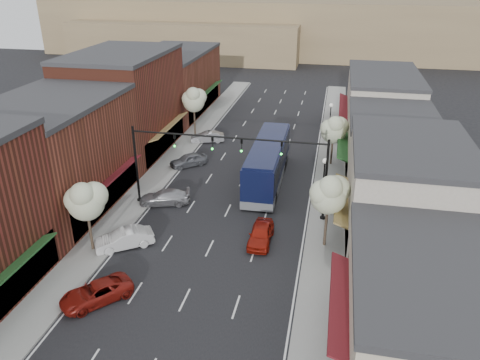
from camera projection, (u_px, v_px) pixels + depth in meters
The scene contains 29 objects.
ground at pixel (202, 264), 32.83m from camera, with size 160.00×160.00×0.00m, color black.
sidewalk_left at pixel (174, 157), 50.80m from camera, with size 2.80×73.00×0.15m, color gray.
sidewalk_right at pixel (331, 170), 47.71m from camera, with size 2.80×73.00×0.15m, color gray.
curb_left at pixel (187, 158), 50.54m from camera, with size 0.25×73.00×0.17m, color gray.
curb_right at pixel (317, 169), 47.96m from camera, with size 0.25×73.00×0.17m, color gray.
bldg_left_midnear at pixel (55, 156), 38.84m from camera, with size 10.14×14.10×9.40m.
bldg_left_midfar at pixel (125, 103), 50.99m from camera, with size 10.14×14.10×10.90m.
bldg_left_far at pixel (174, 82), 65.74m from camera, with size 10.14×18.10×8.40m.
bldg_right_near at pixel (427, 315), 23.75m from camera, with size 9.14×12.10×5.90m.
bldg_right_midnear at pixel (404, 194), 34.01m from camera, with size 9.14×12.10×7.90m.
bldg_right_midfar at pixel (389, 147), 44.99m from camera, with size 9.14×12.10×6.40m.
bldg_right_far at pixel (381, 104), 57.24m from camera, with size 9.14×16.10×7.40m.
hill_far at pixel (306, 26), 110.38m from camera, with size 120.00×30.00×12.00m, color #7A6647.
hill_near at pixel (190, 39), 105.15m from camera, with size 50.00×20.00×8.00m, color #7A6647.
signal_mast_right at pixel (296, 166), 36.98m from camera, with size 8.22×0.46×7.00m.
signal_mast_left at pixel (162, 155), 39.05m from camera, with size 8.22×0.46×7.00m.
tree_right_near at pixel (329, 193), 32.94m from camera, with size 2.85×2.65×5.95m.
tree_right_far at pixel (334, 129), 47.36m from camera, with size 2.85×2.65×5.43m.
tree_left_near at pixel (86, 200), 32.53m from camera, with size 2.85×2.65×5.69m.
tree_left_far at pixel (194, 99), 55.50m from camera, with size 2.85×2.65×6.13m.
lamp_post_near at pixel (324, 174), 39.48m from camera, with size 0.44×0.44×4.44m.
lamp_post_far at pixel (330, 115), 55.04m from camera, with size 0.44×0.44×4.44m.
coach_bus at pixel (268, 162), 44.43m from camera, with size 2.98×13.05×3.98m.
red_hatchback at pixel (261, 234), 35.11m from camera, with size 1.66×4.14×1.41m, color maroon.
parked_car_a at pixel (96, 293), 28.95m from camera, with size 2.05×4.45×1.24m, color maroon.
parked_car_b at pixel (124, 239), 34.48m from camera, with size 1.49×4.27×1.41m, color silver.
parked_car_c at pixel (165, 197), 40.81m from camera, with size 1.78×4.39×1.27m, color #939398.
parked_car_d at pixel (189, 160), 48.54m from camera, with size 1.58×3.93×1.34m, color slate.
parked_car_e at pixel (207, 137), 55.14m from camera, with size 1.35×3.88×1.28m, color #A7A7AD.
Camera 1 is at (8.16, -26.26, 19.06)m, focal length 35.00 mm.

